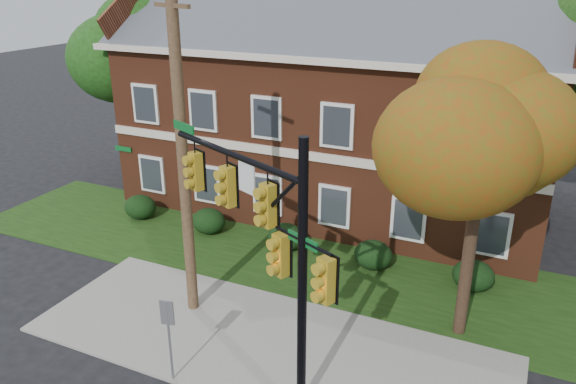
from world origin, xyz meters
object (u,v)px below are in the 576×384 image
at_px(hedge_far_right, 473,275).
at_px(sign_post, 168,328).
at_px(hedge_right, 373,255).
at_px(utility_pole, 183,158).
at_px(apartment_building, 337,97).
at_px(tree_near_right, 496,117).
at_px(hedge_far_left, 140,207).
at_px(traffic_signal, 267,234).
at_px(tree_left_rear, 137,48).
at_px(hedge_center, 286,237).
at_px(hedge_left, 209,221).

xyz_separation_m(hedge_far_right, sign_post, (-6.50, -8.09, 1.15)).
bearing_deg(hedge_right, sign_post, -110.35).
xyz_separation_m(hedge_far_right, utility_pole, (-7.92, -5.00, 4.57)).
xyz_separation_m(apartment_building, tree_near_right, (7.22, -8.09, 1.68)).
bearing_deg(hedge_far_right, tree_near_right, -85.48).
bearing_deg(tree_near_right, hedge_right, 142.72).
relative_size(hedge_far_left, traffic_signal, 0.20).
xyz_separation_m(hedge_far_left, traffic_signal, (9.84, -7.08, 3.81)).
height_order(hedge_right, tree_left_rear, tree_left_rear).
bearing_deg(sign_post, hedge_center, 79.90).
distance_m(hedge_left, tree_left_rear, 9.69).
bearing_deg(hedge_right, tree_near_right, -37.28).
bearing_deg(hedge_far_left, hedge_center, 0.00).
bearing_deg(tree_near_right, hedge_left, 165.19).
xyz_separation_m(tree_left_rear, traffic_signal, (12.57, -11.22, -2.34)).
distance_m(hedge_left, sign_post, 9.10).
xyz_separation_m(hedge_left, tree_left_rear, (-6.23, 4.14, 6.16)).
xyz_separation_m(tree_near_right, utility_pole, (-8.15, -2.16, -1.57)).
relative_size(tree_left_rear, utility_pole, 0.88).
distance_m(hedge_left, hedge_right, 7.00).
bearing_deg(hedge_left, hedge_far_right, 0.00).
bearing_deg(hedge_right, hedge_far_left, 180.00).
distance_m(hedge_left, hedge_center, 3.50).
height_order(hedge_left, utility_pole, utility_pole).
bearing_deg(hedge_far_right, utility_pole, -147.76).
xyz_separation_m(apartment_building, hedge_center, (0.00, -5.25, -4.46)).
bearing_deg(sign_post, hedge_right, 56.01).
relative_size(hedge_left, tree_left_rear, 0.16).
xyz_separation_m(hedge_far_left, hedge_right, (10.50, 0.00, 0.00)).
relative_size(hedge_far_left, hedge_center, 1.00).
distance_m(hedge_center, tree_near_right, 9.90).
relative_size(apartment_building, sign_post, 7.62).
bearing_deg(hedge_left, hedge_right, 0.00).
bearing_deg(traffic_signal, tree_left_rear, 162.84).
distance_m(hedge_far_right, tree_near_right, 6.77).
height_order(tree_near_right, tree_left_rear, tree_left_rear).
height_order(utility_pole, sign_post, utility_pole).
bearing_deg(hedge_left, utility_pole, -62.74).
bearing_deg(hedge_left, tree_near_right, -14.81).
bearing_deg(utility_pole, hedge_center, 100.73).
xyz_separation_m(traffic_signal, sign_post, (-2.34, -1.01, -2.66)).
xyz_separation_m(hedge_far_left, hedge_center, (7.00, 0.00, 0.00)).
bearing_deg(traffic_signal, tree_near_right, 68.64).
height_order(hedge_right, utility_pole, utility_pole).
distance_m(hedge_right, tree_near_right, 7.72).
distance_m(apartment_building, utility_pole, 10.29).
height_order(hedge_left, hedge_center, same).
bearing_deg(utility_pole, traffic_signal, -7.74).
xyz_separation_m(hedge_center, sign_post, (0.50, -8.09, 1.15)).
distance_m(apartment_building, hedge_far_right, 9.82).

